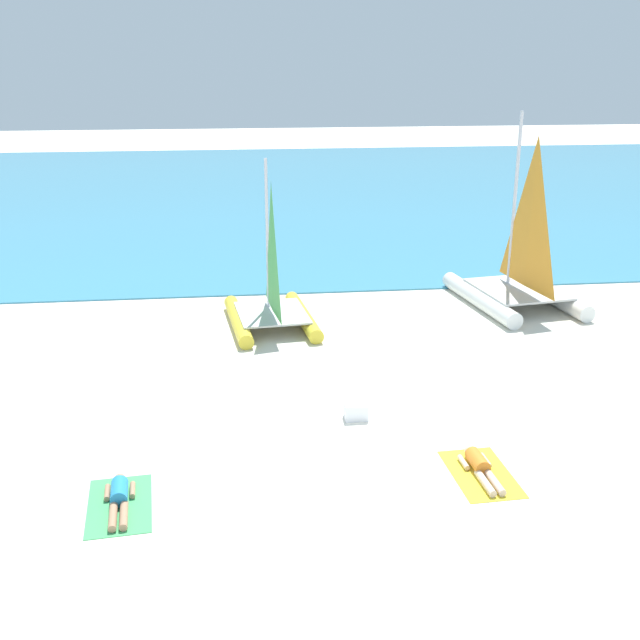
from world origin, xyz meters
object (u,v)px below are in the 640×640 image
at_px(sailboat_white, 518,278).
at_px(sunbather_left, 119,497).
at_px(sailboat_yellow, 271,303).
at_px(cooler_box, 356,411).
at_px(sunbather_right, 480,466).
at_px(towel_left, 120,505).
at_px(towel_right, 481,474).

height_order(sailboat_white, sunbather_left, sailboat_white).
height_order(sailboat_yellow, cooler_box, sailboat_yellow).
xyz_separation_m(sunbather_right, cooler_box, (-1.96, 2.50, 0.05)).
distance_m(towel_left, sunbather_left, 0.14).
relative_size(towel_right, sunbather_right, 1.21).
bearing_deg(towel_right, sailboat_white, 66.59).
bearing_deg(cooler_box, sailboat_white, 49.48).
bearing_deg(sailboat_yellow, sunbather_left, -115.62).
relative_size(sailboat_white, sunbather_left, 3.74).
bearing_deg(sunbather_right, towel_right, -90.00).
distance_m(towel_left, towel_right, 6.61).
height_order(sailboat_white, towel_right, sailboat_white).
bearing_deg(sailboat_yellow, sailboat_white, 2.28).
xyz_separation_m(towel_right, cooler_box, (-1.96, 2.57, 0.17)).
distance_m(sailboat_yellow, sunbather_left, 9.52).
height_order(towel_left, cooler_box, cooler_box).
xyz_separation_m(sailboat_white, cooler_box, (-6.23, -7.28, -0.69)).
distance_m(towel_left, sunbather_right, 6.62).
xyz_separation_m(sailboat_yellow, sunbather_left, (-3.18, -8.96, -0.58)).
xyz_separation_m(sailboat_yellow, cooler_box, (1.48, -6.15, -0.53)).
relative_size(sailboat_white, sunbather_right, 3.74).
distance_m(sailboat_white, towel_left, 14.90).
bearing_deg(towel_right, cooler_box, 127.42).
bearing_deg(sailboat_white, sunbather_left, -145.84).
relative_size(towel_left, towel_right, 1.00).
bearing_deg(towel_right, sailboat_yellow, 111.53).
bearing_deg(sunbather_right, cooler_box, 125.15).
bearing_deg(sunbather_left, sunbather_right, -2.75).
distance_m(sailboat_white, sunbather_left, 14.86).
bearing_deg(sailboat_white, sunbather_right, -122.26).
height_order(sailboat_yellow, sunbather_right, sailboat_yellow).
height_order(towel_left, towel_right, same).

